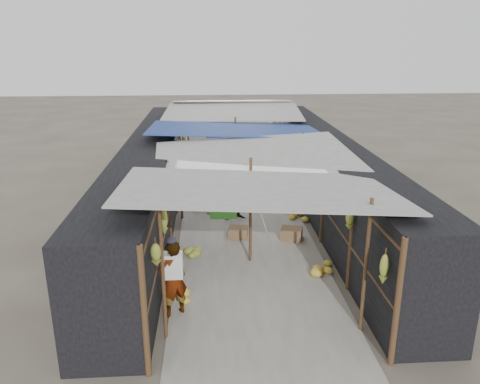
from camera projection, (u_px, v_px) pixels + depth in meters
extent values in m
plane|color=#6B6356|center=(264.00, 333.00, 8.63)|extent=(80.00, 80.00, 0.00)
cube|color=#9E998E|center=(240.00, 211.00, 14.80)|extent=(3.60, 16.00, 0.02)
cube|color=black|center=(152.00, 178.00, 14.27)|extent=(1.40, 15.00, 2.30)
cube|color=black|center=(326.00, 175.00, 14.62)|extent=(1.40, 15.00, 2.30)
cube|color=brown|center=(238.00, 233.00, 12.77)|extent=(0.57, 0.48, 0.31)
cube|color=brown|center=(291.00, 234.00, 12.65)|extent=(0.66, 0.59, 0.33)
cube|color=brown|center=(201.00, 206.00, 14.93)|extent=(0.43, 0.35, 0.27)
cylinder|color=black|center=(289.00, 200.00, 15.62)|extent=(0.60, 0.60, 0.18)
imported|color=white|center=(173.00, 279.00, 9.00)|extent=(0.68, 0.61, 1.57)
imported|color=#1E3797|center=(238.00, 193.00, 13.92)|extent=(0.91, 0.77, 1.64)
imported|color=#463F3C|center=(275.00, 187.00, 15.84)|extent=(0.30, 0.53, 0.82)
cylinder|color=brown|center=(163.00, 274.00, 8.11)|extent=(0.07, 0.07, 2.60)
cylinder|color=brown|center=(366.00, 267.00, 8.35)|extent=(0.07, 0.07, 2.60)
cylinder|color=brown|center=(250.00, 211.00, 11.08)|extent=(0.07, 0.07, 2.60)
cylinder|color=brown|center=(181.00, 177.00, 13.81)|extent=(0.07, 0.07, 2.60)
cylinder|color=brown|center=(301.00, 175.00, 14.04)|extent=(0.07, 0.07, 2.60)
cylinder|color=brown|center=(235.00, 153.00, 16.77)|extent=(0.07, 0.07, 2.60)
cylinder|color=brown|center=(188.00, 137.00, 19.50)|extent=(0.07, 0.07, 2.60)
cylinder|color=brown|center=(274.00, 136.00, 19.73)|extent=(0.07, 0.07, 2.60)
cube|color=#9E9E99|center=(260.00, 188.00, 8.81)|extent=(5.21, 3.19, 0.52)
cube|color=#9E9E99|center=(254.00, 156.00, 11.90)|extent=(5.23, 3.73, 0.50)
cube|color=navy|center=(235.00, 129.00, 14.99)|extent=(5.40, 3.60, 0.41)
cube|color=#9E9E99|center=(233.00, 111.00, 18.09)|extent=(5.37, 3.66, 0.27)
cube|color=#9E9E99|center=(232.00, 101.00, 20.35)|extent=(5.00, 1.99, 0.24)
cylinder|color=brown|center=(174.00, 149.00, 14.04)|extent=(0.06, 15.00, 0.06)
cylinder|color=brown|center=(305.00, 147.00, 14.30)|extent=(0.06, 15.00, 0.06)
cylinder|color=gray|center=(240.00, 148.00, 14.17)|extent=(0.02, 15.00, 0.02)
cube|color=white|center=(246.00, 142.00, 16.31)|extent=(0.60, 0.03, 0.55)
cube|color=#A61923|center=(268.00, 161.00, 13.90)|extent=(0.50, 0.03, 0.60)
cube|color=#1F189D|center=(224.00, 155.00, 14.64)|extent=(0.70, 0.03, 0.60)
cube|color=#2B6923|center=(223.00, 204.00, 10.35)|extent=(0.60, 0.03, 0.70)
cube|color=#242094|center=(214.00, 130.00, 18.60)|extent=(0.65, 0.03, 0.60)
ellipsoid|color=olive|center=(156.00, 255.00, 7.83)|extent=(0.18, 0.15, 0.42)
ellipsoid|color=olive|center=(164.00, 222.00, 9.33)|extent=(0.15, 0.13, 0.59)
ellipsoid|color=olive|center=(169.00, 196.00, 10.72)|extent=(0.16, 0.14, 0.54)
ellipsoid|color=olive|center=(173.00, 192.00, 11.68)|extent=(0.19, 0.16, 0.54)
ellipsoid|color=gold|center=(177.00, 165.00, 13.56)|extent=(0.19, 0.16, 0.54)
ellipsoid|color=olive|center=(179.00, 161.00, 14.57)|extent=(0.18, 0.15, 0.39)
ellipsoid|color=gold|center=(182.00, 151.00, 16.20)|extent=(0.15, 0.12, 0.49)
ellipsoid|color=olive|center=(184.00, 139.00, 17.80)|extent=(0.16, 0.14, 0.40)
ellipsoid|color=olive|center=(186.00, 129.00, 19.10)|extent=(0.14, 0.12, 0.57)
ellipsoid|color=gold|center=(188.00, 123.00, 21.00)|extent=(0.19, 0.16, 0.42)
ellipsoid|color=olive|center=(384.00, 269.00, 7.69)|extent=(0.15, 0.13, 0.55)
ellipsoid|color=olive|center=(350.00, 220.00, 9.51)|extent=(0.17, 0.14, 0.42)
ellipsoid|color=olive|center=(335.00, 199.00, 10.63)|extent=(0.20, 0.17, 0.49)
ellipsoid|color=olive|center=(321.00, 182.00, 11.93)|extent=(0.18, 0.15, 0.52)
ellipsoid|color=olive|center=(306.00, 165.00, 13.65)|extent=(0.14, 0.12, 0.56)
ellipsoid|color=olive|center=(295.00, 155.00, 15.37)|extent=(0.19, 0.16, 0.45)
ellipsoid|color=olive|center=(287.00, 145.00, 16.85)|extent=(0.15, 0.13, 0.46)
ellipsoid|color=olive|center=(283.00, 134.00, 17.84)|extent=(0.15, 0.13, 0.39)
ellipsoid|color=gold|center=(275.00, 127.00, 19.81)|extent=(0.14, 0.12, 0.49)
ellipsoid|color=olive|center=(271.00, 119.00, 21.05)|extent=(0.17, 0.14, 0.44)
ellipsoid|color=gold|center=(298.00, 214.00, 14.10)|extent=(0.68, 0.58, 0.34)
ellipsoid|color=gold|center=(322.00, 266.00, 10.90)|extent=(0.57, 0.48, 0.28)
ellipsoid|color=gold|center=(203.00, 169.00, 19.14)|extent=(0.63, 0.54, 0.32)
ellipsoid|color=gold|center=(176.00, 296.00, 9.56)|extent=(0.68, 0.57, 0.34)
ellipsoid|color=gold|center=(221.00, 210.00, 14.42)|extent=(0.70, 0.60, 0.35)
ellipsoid|color=olive|center=(276.00, 177.00, 18.12)|extent=(0.46, 0.39, 0.23)
ellipsoid|color=olive|center=(274.00, 194.00, 15.97)|extent=(0.63, 0.54, 0.32)
ellipsoid|color=olive|center=(186.00, 247.00, 11.86)|extent=(0.66, 0.56, 0.33)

